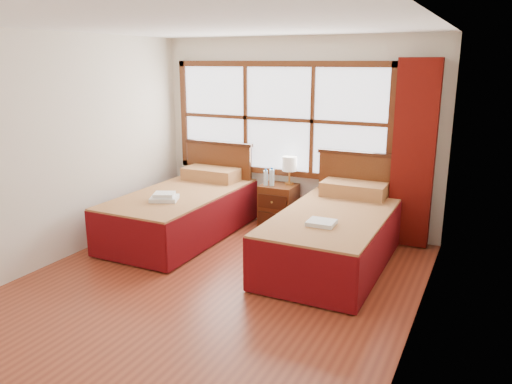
% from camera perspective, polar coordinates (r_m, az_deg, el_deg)
% --- Properties ---
extents(floor, '(4.50, 4.50, 0.00)m').
position_cam_1_polar(floor, '(5.33, -4.80, -10.61)').
color(floor, brown).
rests_on(floor, ground).
extents(ceiling, '(4.50, 4.50, 0.00)m').
position_cam_1_polar(ceiling, '(4.83, -5.49, 18.50)').
color(ceiling, white).
rests_on(ceiling, wall_back).
extents(wall_back, '(4.00, 0.00, 4.00)m').
position_cam_1_polar(wall_back, '(6.91, 4.58, 6.58)').
color(wall_back, silver).
rests_on(wall_back, floor).
extents(wall_left, '(0.00, 4.50, 4.50)m').
position_cam_1_polar(wall_left, '(6.18, -21.28, 4.64)').
color(wall_left, silver).
rests_on(wall_left, floor).
extents(wall_right, '(0.00, 4.50, 4.50)m').
position_cam_1_polar(wall_right, '(4.27, 18.58, 0.69)').
color(wall_right, silver).
rests_on(wall_right, floor).
extents(window, '(3.16, 0.06, 1.56)m').
position_cam_1_polar(window, '(6.95, 2.56, 8.31)').
color(window, white).
rests_on(window, wall_back).
extents(curtain, '(0.50, 0.16, 2.30)m').
position_cam_1_polar(curtain, '(6.39, 17.57, 4.08)').
color(curtain, '#620F09').
rests_on(curtain, wall_back).
extents(bed_left, '(1.16, 2.25, 1.13)m').
position_cam_1_polar(bed_left, '(6.74, -8.24, -2.06)').
color(bed_left, '#38190B').
rests_on(bed_left, floor).
extents(bed_right, '(1.17, 2.28, 1.15)m').
position_cam_1_polar(bed_right, '(5.87, 9.08, -4.63)').
color(bed_right, '#38190B').
rests_on(bed_right, floor).
extents(nightstand, '(0.47, 0.46, 0.63)m').
position_cam_1_polar(nightstand, '(6.94, 2.59, -1.70)').
color(nightstand, '#582B13').
rests_on(nightstand, floor).
extents(towels_left, '(0.41, 0.39, 0.10)m').
position_cam_1_polar(towels_left, '(6.27, -10.44, -0.58)').
color(towels_left, white).
rests_on(towels_left, bed_left).
extents(towels_right, '(0.29, 0.25, 0.04)m').
position_cam_1_polar(towels_right, '(5.29, 7.49, -3.50)').
color(towels_right, white).
rests_on(towels_right, bed_right).
extents(lamp, '(0.20, 0.20, 0.39)m').
position_cam_1_polar(lamp, '(6.86, 3.85, 3.16)').
color(lamp, gold).
rests_on(lamp, nightstand).
extents(bottle_near, '(0.06, 0.06, 0.23)m').
position_cam_1_polar(bottle_near, '(6.82, 1.12, 1.64)').
color(bottle_near, '#C3EAFB').
rests_on(bottle_near, nightstand).
extents(bottle_far, '(0.07, 0.07, 0.25)m').
position_cam_1_polar(bottle_far, '(6.79, 1.82, 1.68)').
color(bottle_far, '#C3EAFB').
rests_on(bottle_far, nightstand).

